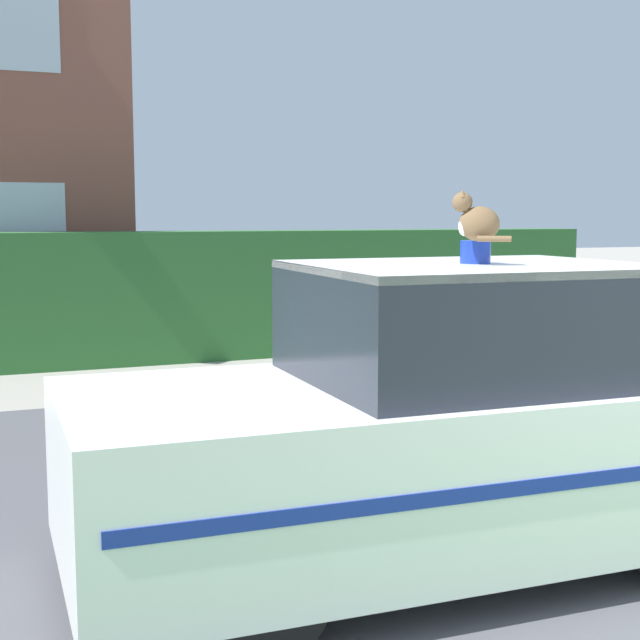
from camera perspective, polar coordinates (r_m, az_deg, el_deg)
road_strip at (r=7.03m, az=7.72°, el=-8.71°), size 28.00×5.94×0.01m
garden_hedge at (r=11.56m, az=-10.60°, el=1.46°), size 12.60×0.69×1.66m
police_car at (r=4.82m, az=7.76°, el=-6.68°), size 3.87×1.74×1.73m
cat at (r=4.63m, az=9.93°, el=6.31°), size 0.25×0.27×0.26m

